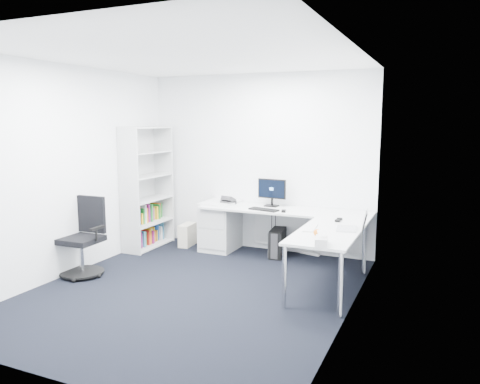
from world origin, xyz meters
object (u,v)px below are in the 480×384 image
at_px(bookshelf, 147,188).
at_px(laptop, 347,220).
at_px(l_desk, 276,239).
at_px(monitor, 272,192).
at_px(task_chair, 81,238).

relative_size(bookshelf, laptop, 5.66).
relative_size(l_desk, laptop, 7.37).
distance_m(l_desk, bookshelf, 2.25).
relative_size(l_desk, monitor, 5.63).
bearing_deg(laptop, monitor, 132.57).
relative_size(monitor, laptop, 1.31).
height_order(monitor, laptop, monitor).
height_order(bookshelf, monitor, bookshelf).
height_order(bookshelf, laptop, bookshelf).
bearing_deg(monitor, bookshelf, -163.28).
bearing_deg(bookshelf, laptop, -10.90).
distance_m(bookshelf, task_chair, 1.59).
xyz_separation_m(task_chair, monitor, (1.89, 1.96, 0.43)).
distance_m(l_desk, task_chair, 2.61).
relative_size(l_desk, bookshelf, 1.30).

